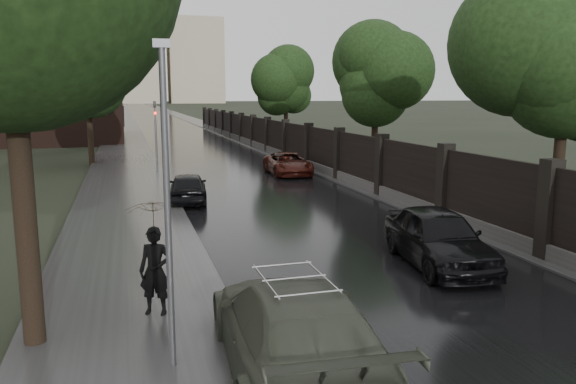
{
  "coord_description": "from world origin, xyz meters",
  "views": [
    {
      "loc": [
        -5.96,
        -6.88,
        4.33
      ],
      "look_at": [
        -1.4,
        8.8,
        1.5
      ],
      "focal_mm": 35.0,
      "sensor_mm": 36.0,
      "label": 1
    }
  ],
  "objects_px": {
    "tree_left_far": "(87,80)",
    "traffic_light": "(156,130)",
    "lamp_post": "(167,208)",
    "car_right_far": "(288,164)",
    "pedestrian_umbrella": "(153,224)",
    "tree_right_a": "(566,75)",
    "car_right_near": "(438,237)",
    "tree_right_c": "(286,88)",
    "volga_sedan": "(294,330)",
    "hatchback_left": "(188,187)",
    "tree_right_b": "(376,84)"
  },
  "relations": [
    {
      "from": "car_right_far",
      "to": "pedestrian_umbrella",
      "type": "bearing_deg",
      "value": -111.0
    },
    {
      "from": "tree_right_c",
      "to": "car_right_far",
      "type": "xyz_separation_m",
      "value": [
        -4.93,
        -17.56,
        -4.33
      ]
    },
    {
      "from": "volga_sedan",
      "to": "tree_right_b",
      "type": "bearing_deg",
      "value": -114.05
    },
    {
      "from": "tree_right_a",
      "to": "car_right_near",
      "type": "distance_m",
      "value": 7.7
    },
    {
      "from": "volga_sedan",
      "to": "traffic_light",
      "type": "bearing_deg",
      "value": -84.64
    },
    {
      "from": "traffic_light",
      "to": "hatchback_left",
      "type": "height_order",
      "value": "traffic_light"
    },
    {
      "from": "tree_left_far",
      "to": "car_right_near",
      "type": "bearing_deg",
      "value": -68.7
    },
    {
      "from": "tree_right_b",
      "to": "lamp_post",
      "type": "distance_m",
      "value": 24.33
    },
    {
      "from": "car_right_near",
      "to": "pedestrian_umbrella",
      "type": "distance_m",
      "value": 7.41
    },
    {
      "from": "lamp_post",
      "to": "traffic_light",
      "type": "bearing_deg",
      "value": 87.32
    },
    {
      "from": "car_right_far",
      "to": "pedestrian_umbrella",
      "type": "relative_size",
      "value": 1.66
    },
    {
      "from": "tree_right_a",
      "to": "volga_sedan",
      "type": "xyz_separation_m",
      "value": [
        -11.1,
        -7.1,
        -4.18
      ]
    },
    {
      "from": "tree_right_a",
      "to": "traffic_light",
      "type": "height_order",
      "value": "tree_right_a"
    },
    {
      "from": "tree_right_c",
      "to": "car_right_far",
      "type": "height_order",
      "value": "tree_right_c"
    },
    {
      "from": "car_right_near",
      "to": "car_right_far",
      "type": "bearing_deg",
      "value": 94.53
    },
    {
      "from": "volga_sedan",
      "to": "car_right_far",
      "type": "bearing_deg",
      "value": -102.28
    },
    {
      "from": "hatchback_left",
      "to": "traffic_light",
      "type": "bearing_deg",
      "value": -78.99
    },
    {
      "from": "tree_right_b",
      "to": "tree_right_c",
      "type": "distance_m",
      "value": 18.0
    },
    {
      "from": "hatchback_left",
      "to": "pedestrian_umbrella",
      "type": "xyz_separation_m",
      "value": [
        -1.92,
        -12.07,
        1.31
      ]
    },
    {
      "from": "hatchback_left",
      "to": "car_right_far",
      "type": "height_order",
      "value": "hatchback_left"
    },
    {
      "from": "traffic_light",
      "to": "car_right_near",
      "type": "height_order",
      "value": "traffic_light"
    },
    {
      "from": "tree_right_c",
      "to": "traffic_light",
      "type": "xyz_separation_m",
      "value": [
        -11.8,
        -15.01,
        -2.55
      ]
    },
    {
      "from": "lamp_post",
      "to": "volga_sedan",
      "type": "distance_m",
      "value": 2.68
    },
    {
      "from": "traffic_light",
      "to": "lamp_post",
      "type": "bearing_deg",
      "value": -92.68
    },
    {
      "from": "lamp_post",
      "to": "car_right_near",
      "type": "height_order",
      "value": "lamp_post"
    },
    {
      "from": "tree_right_a",
      "to": "tree_left_far",
      "type": "bearing_deg",
      "value": 125.17
    },
    {
      "from": "lamp_post",
      "to": "volga_sedan",
      "type": "xyz_separation_m",
      "value": [
        1.8,
        -0.6,
        -1.9
      ]
    },
    {
      "from": "tree_right_a",
      "to": "hatchback_left",
      "type": "distance_m",
      "value": 14.23
    },
    {
      "from": "tree_right_b",
      "to": "traffic_light",
      "type": "xyz_separation_m",
      "value": [
        -11.8,
        2.99,
        -2.55
      ]
    },
    {
      "from": "car_right_near",
      "to": "pedestrian_umbrella",
      "type": "xyz_separation_m",
      "value": [
        -7.12,
        -1.66,
        1.19
      ]
    },
    {
      "from": "car_right_near",
      "to": "pedestrian_umbrella",
      "type": "bearing_deg",
      "value": -159.08
    },
    {
      "from": "hatchback_left",
      "to": "tree_right_a",
      "type": "bearing_deg",
      "value": 151.61
    },
    {
      "from": "lamp_post",
      "to": "car_right_far",
      "type": "height_order",
      "value": "lamp_post"
    },
    {
      "from": "tree_left_far",
      "to": "traffic_light",
      "type": "xyz_separation_m",
      "value": [
        3.7,
        -5.01,
        -2.84
      ]
    },
    {
      "from": "tree_right_a",
      "to": "car_right_near",
      "type": "height_order",
      "value": "tree_right_a"
    },
    {
      "from": "tree_right_a",
      "to": "pedestrian_umbrella",
      "type": "xyz_separation_m",
      "value": [
        -13.02,
        -4.28,
        -3.01
      ]
    },
    {
      "from": "tree_left_far",
      "to": "hatchback_left",
      "type": "xyz_separation_m",
      "value": [
        4.4,
        -14.21,
        -4.61
      ]
    },
    {
      "from": "tree_left_far",
      "to": "tree_right_a",
      "type": "distance_m",
      "value": 26.91
    },
    {
      "from": "tree_right_a",
      "to": "car_right_near",
      "type": "relative_size",
      "value": 1.59
    },
    {
      "from": "tree_right_b",
      "to": "tree_right_c",
      "type": "relative_size",
      "value": 1.0
    },
    {
      "from": "car_right_far",
      "to": "pedestrian_umbrella",
      "type": "distance_m",
      "value": 20.43
    },
    {
      "from": "volga_sedan",
      "to": "hatchback_left",
      "type": "relative_size",
      "value": 1.44
    },
    {
      "from": "tree_right_c",
      "to": "car_right_far",
      "type": "distance_m",
      "value": 18.75
    },
    {
      "from": "tree_left_far",
      "to": "lamp_post",
      "type": "bearing_deg",
      "value": -84.79
    },
    {
      "from": "tree_left_far",
      "to": "tree_right_a",
      "type": "bearing_deg",
      "value": -54.83
    },
    {
      "from": "lamp_post",
      "to": "tree_right_c",
      "type": "bearing_deg",
      "value": 71.48
    },
    {
      "from": "tree_left_far",
      "to": "car_right_near",
      "type": "xyz_separation_m",
      "value": [
        9.6,
        -24.62,
        -4.49
      ]
    },
    {
      "from": "volga_sedan",
      "to": "car_right_far",
      "type": "relative_size",
      "value": 1.2
    },
    {
      "from": "tree_left_far",
      "to": "lamp_post",
      "type": "xyz_separation_m",
      "value": [
        2.6,
        -28.5,
        -2.57
      ]
    },
    {
      "from": "volga_sedan",
      "to": "hatchback_left",
      "type": "distance_m",
      "value": 14.89
    }
  ]
}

